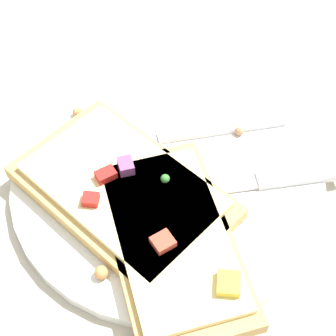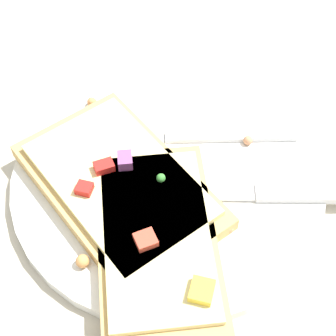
# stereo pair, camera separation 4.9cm
# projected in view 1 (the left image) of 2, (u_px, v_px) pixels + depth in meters

# --- Properties ---
(ground_plane) EXTENTS (4.00, 4.00, 0.00)m
(ground_plane) POSITION_uv_depth(u_px,v_px,m) (168.00, 183.00, 0.51)
(ground_plane) COLOR #BCB29E
(plate) EXTENTS (0.28, 0.28, 0.01)m
(plate) POSITION_uv_depth(u_px,v_px,m) (168.00, 179.00, 0.51)
(plate) COLOR white
(plate) RESTS_ON ground
(fork) EXTENTS (0.13, 0.17, 0.01)m
(fork) POSITION_uv_depth(u_px,v_px,m) (173.00, 137.00, 0.52)
(fork) COLOR silver
(fork) RESTS_ON plate
(knife) EXTENTS (0.14, 0.18, 0.01)m
(knife) POSITION_uv_depth(u_px,v_px,m) (247.00, 183.00, 0.49)
(knife) COLOR silver
(knife) RESTS_ON plate
(pizza_slice_main) EXTENTS (0.18, 0.12, 0.03)m
(pizza_slice_main) POSITION_uv_depth(u_px,v_px,m) (123.00, 190.00, 0.48)
(pizza_slice_main) COLOR tan
(pizza_slice_main) RESTS_ON plate
(pizza_slice_corner) EXTENTS (0.20, 0.17, 0.03)m
(pizza_slice_corner) POSITION_uv_depth(u_px,v_px,m) (172.00, 240.00, 0.45)
(pizza_slice_corner) COLOR tan
(pizza_slice_corner) RESTS_ON plate
(crumb_scatter) EXTENTS (0.20, 0.20, 0.01)m
(crumb_scatter) POSITION_uv_depth(u_px,v_px,m) (159.00, 198.00, 0.48)
(crumb_scatter) COLOR tan
(crumb_scatter) RESTS_ON plate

